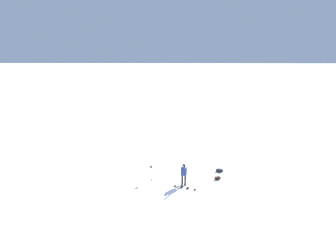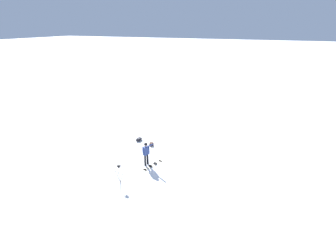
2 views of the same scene
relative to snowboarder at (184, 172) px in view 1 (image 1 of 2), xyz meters
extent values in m
plane|color=white|center=(0.60, 0.78, -0.99)|extent=(300.00, 300.00, 0.00)
cylinder|color=black|center=(0.11, -0.03, -0.60)|extent=(0.14, 0.14, 0.80)
cylinder|color=black|center=(-0.10, 0.04, -0.60)|extent=(0.14, 0.14, 0.80)
cube|color=navy|center=(0.00, 0.01, 0.08)|extent=(0.46, 0.38, 0.56)
sphere|color=tan|center=(0.00, 0.01, 0.50)|extent=(0.22, 0.22, 0.22)
sphere|color=black|center=(0.00, 0.01, 0.53)|extent=(0.23, 0.23, 0.23)
cylinder|color=navy|center=(0.09, -0.28, 0.47)|extent=(0.26, 0.51, 0.40)
cylinder|color=navy|center=(-0.18, 0.09, 0.08)|extent=(0.09, 0.09, 0.56)
cube|color=beige|center=(0.07, -0.43, -0.98)|extent=(1.57, 0.79, 0.02)
cylinder|color=beige|center=(0.80, -0.69, -0.98)|extent=(0.30, 0.30, 0.02)
cylinder|color=beige|center=(-0.67, -0.17, -0.98)|extent=(0.30, 0.30, 0.02)
cube|color=black|center=(0.27, -0.50, -0.93)|extent=(0.20, 0.24, 0.08)
cube|color=black|center=(-0.14, -0.36, -0.93)|extent=(0.20, 0.24, 0.08)
ellipsoid|color=black|center=(2.91, 2.19, -0.88)|extent=(0.69, 0.48, 0.24)
cube|color=#2C2C33|center=(2.91, 2.19, -0.79)|extent=(0.42, 0.29, 0.08)
cylinder|color=#262628|center=(-2.38, 0.71, -0.47)|extent=(0.10, 0.37, 1.06)
cylinder|color=#262628|center=(-2.50, 0.47, -0.47)|extent=(0.35, 0.17, 1.06)
cylinder|color=#262628|center=(-2.19, 0.45, -0.47)|extent=(0.33, 0.20, 1.06)
cube|color=black|center=(-2.34, 0.54, 0.09)|extent=(0.10, 0.10, 0.06)
cube|color=black|center=(-2.34, 0.54, 0.17)|extent=(0.12, 0.16, 0.10)
ellipsoid|color=black|center=(2.56, 0.90, -0.88)|extent=(0.63, 0.52, 0.23)
cube|color=#402618|center=(2.56, 0.90, -0.80)|extent=(0.38, 0.31, 0.08)
camera|label=1|loc=(-0.79, -17.22, 8.45)|focal=28.75mm
camera|label=2|loc=(-11.90, -6.47, 7.64)|focal=25.20mm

